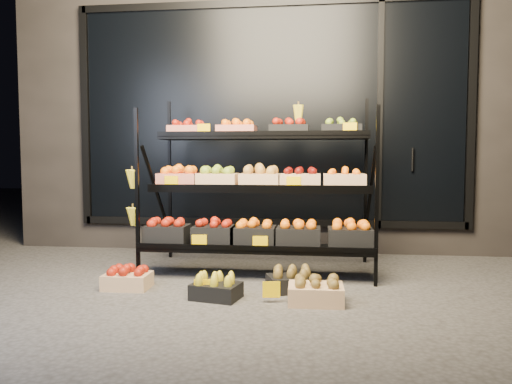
# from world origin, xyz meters

# --- Properties ---
(ground) EXTENTS (24.00, 24.00, 0.00)m
(ground) POSITION_xyz_m (0.00, 0.00, 0.00)
(ground) COLOR #514F4C
(ground) RESTS_ON ground
(building) EXTENTS (6.00, 2.08, 3.50)m
(building) POSITION_xyz_m (0.00, 2.59, 1.75)
(building) COLOR #2D2826
(building) RESTS_ON ground
(display_rack) EXTENTS (2.18, 1.02, 1.69)m
(display_rack) POSITION_xyz_m (-0.01, 0.60, 0.79)
(display_rack) COLOR black
(display_rack) RESTS_ON ground
(tag_floor_a) EXTENTS (0.13, 0.01, 0.12)m
(tag_floor_a) POSITION_xyz_m (-0.31, -0.40, 0.06)
(tag_floor_a) COLOR #F4BF00
(tag_floor_a) RESTS_ON ground
(tag_floor_b) EXTENTS (0.13, 0.01, 0.12)m
(tag_floor_b) POSITION_xyz_m (0.21, -0.40, 0.06)
(tag_floor_b) COLOR #F4BF00
(tag_floor_b) RESTS_ON ground
(floor_crate_left) EXTENTS (0.37, 0.27, 0.19)m
(floor_crate_left) POSITION_xyz_m (-1.00, -0.14, 0.09)
(floor_crate_left) COLOR #DDB180
(floor_crate_left) RESTS_ON ground
(floor_crate_midleft) EXTENTS (0.40, 0.33, 0.19)m
(floor_crate_midleft) POSITION_xyz_m (-0.22, -0.34, 0.09)
(floor_crate_midleft) COLOR black
(floor_crate_midleft) RESTS_ON ground
(floor_crate_midright) EXTENTS (0.41, 0.30, 0.20)m
(floor_crate_midright) POSITION_xyz_m (0.53, -0.37, 0.09)
(floor_crate_midright) COLOR #DDB180
(floor_crate_midright) RESTS_ON ground
(floor_crate_right) EXTENTS (0.43, 0.38, 0.19)m
(floor_crate_right) POSITION_xyz_m (0.34, -0.05, 0.09)
(floor_crate_right) COLOR black
(floor_crate_right) RESTS_ON ground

